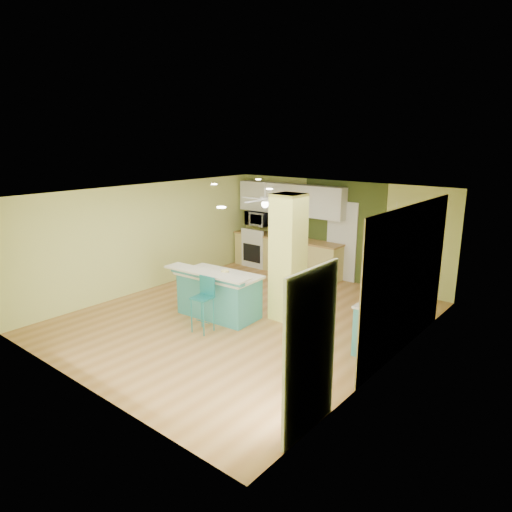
# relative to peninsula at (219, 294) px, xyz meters

# --- Properties ---
(floor) EXTENTS (6.00, 7.00, 0.01)m
(floor) POSITION_rel_peninsula_xyz_m (0.49, 0.28, -0.48)
(floor) COLOR #A36F39
(floor) RESTS_ON ground
(ceiling) EXTENTS (6.00, 7.00, 0.01)m
(ceiling) POSITION_rel_peninsula_xyz_m (0.49, 0.28, 2.03)
(ceiling) COLOR white
(ceiling) RESTS_ON wall_back
(wall_back) EXTENTS (6.00, 0.01, 2.50)m
(wall_back) POSITION_rel_peninsula_xyz_m (0.49, 3.78, 0.78)
(wall_back) COLOR #CDD572
(wall_back) RESTS_ON floor
(wall_front) EXTENTS (6.00, 0.01, 2.50)m
(wall_front) POSITION_rel_peninsula_xyz_m (0.49, -3.23, 0.78)
(wall_front) COLOR #CDD572
(wall_front) RESTS_ON floor
(wall_left) EXTENTS (0.01, 7.00, 2.50)m
(wall_left) POSITION_rel_peninsula_xyz_m (-2.51, 0.28, 0.78)
(wall_left) COLOR #CDD572
(wall_left) RESTS_ON floor
(wall_right) EXTENTS (0.01, 7.00, 2.50)m
(wall_right) POSITION_rel_peninsula_xyz_m (3.50, 0.28, 0.78)
(wall_right) COLOR #CDD572
(wall_right) RESTS_ON floor
(wood_panel) EXTENTS (0.02, 3.40, 2.50)m
(wood_panel) POSITION_rel_peninsula_xyz_m (3.48, 0.88, 0.78)
(wood_panel) COLOR #8F7951
(wood_panel) RESTS_ON floor
(olive_accent) EXTENTS (2.20, 0.02, 2.50)m
(olive_accent) POSITION_rel_peninsula_xyz_m (0.69, 3.77, 0.78)
(olive_accent) COLOR #3D4C1E
(olive_accent) RESTS_ON floor
(interior_door) EXTENTS (0.82, 0.05, 2.00)m
(interior_door) POSITION_rel_peninsula_xyz_m (0.69, 3.74, 0.53)
(interior_door) COLOR white
(interior_door) RESTS_ON floor
(french_door) EXTENTS (0.04, 1.08, 2.10)m
(french_door) POSITION_rel_peninsula_xyz_m (3.46, -2.02, 0.58)
(french_door) COLOR silver
(french_door) RESTS_ON floor
(column) EXTENTS (0.55, 0.55, 2.50)m
(column) POSITION_rel_peninsula_xyz_m (1.14, 0.78, 0.78)
(column) COLOR #E1E56A
(column) RESTS_ON floor
(kitchen_run) EXTENTS (3.25, 0.63, 0.94)m
(kitchen_run) POSITION_rel_peninsula_xyz_m (-0.81, 3.48, -0.00)
(kitchen_run) COLOR #D0BE6C
(kitchen_run) RESTS_ON floor
(stove) EXTENTS (0.76, 0.66, 1.08)m
(stove) POSITION_rel_peninsula_xyz_m (-1.76, 3.47, -0.01)
(stove) COLOR silver
(stove) RESTS_ON floor
(upper_cabinets) EXTENTS (3.20, 0.34, 0.80)m
(upper_cabinets) POSITION_rel_peninsula_xyz_m (-0.81, 3.60, 1.48)
(upper_cabinets) COLOR white
(upper_cabinets) RESTS_ON wall_back
(microwave) EXTENTS (0.70, 0.48, 0.39)m
(microwave) POSITION_rel_peninsula_xyz_m (-1.76, 3.48, 0.88)
(microwave) COLOR silver
(microwave) RESTS_ON wall_back
(ceiling_fan) EXTENTS (1.41, 1.41, 0.61)m
(ceiling_fan) POSITION_rel_peninsula_xyz_m (-0.61, 2.28, 1.61)
(ceiling_fan) COLOR white
(ceiling_fan) RESTS_ON ceiling
(pendant_lamp) EXTENTS (0.14, 0.14, 0.69)m
(pendant_lamp) POSITION_rel_peninsula_xyz_m (3.14, 1.03, 1.41)
(pendant_lamp) COLOR silver
(pendant_lamp) RESTS_ON ceiling
(wall_decor) EXTENTS (0.03, 0.90, 0.70)m
(wall_decor) POSITION_rel_peninsula_xyz_m (3.46, 1.08, 1.08)
(wall_decor) COLOR brown
(wall_decor) RESTS_ON wood_panel
(peninsula) EXTENTS (1.93, 1.12, 1.02)m
(peninsula) POSITION_rel_peninsula_xyz_m (0.00, 0.00, 0.00)
(peninsula) COLOR teal
(peninsula) RESTS_ON floor
(bar_stool) EXTENTS (0.38, 0.38, 1.04)m
(bar_stool) POSITION_rel_peninsula_xyz_m (0.31, -0.69, 0.23)
(bar_stool) COLOR teal
(bar_stool) RESTS_ON floor
(side_counter) EXTENTS (0.58, 1.36, 0.88)m
(side_counter) POSITION_rel_peninsula_xyz_m (3.19, 0.77, -0.03)
(side_counter) COLOR teal
(side_counter) RESTS_ON floor
(fruit_bowl) EXTENTS (0.35, 0.35, 0.06)m
(fruit_bowl) POSITION_rel_peninsula_xyz_m (-0.52, 3.46, 0.50)
(fruit_bowl) COLOR #392217
(fruit_bowl) RESTS_ON kitchen_run
(canister) EXTENTS (0.16, 0.16, 0.16)m
(canister) POSITION_rel_peninsula_xyz_m (0.29, -0.11, 0.49)
(canister) COLOR yellow
(canister) RESTS_ON peninsula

